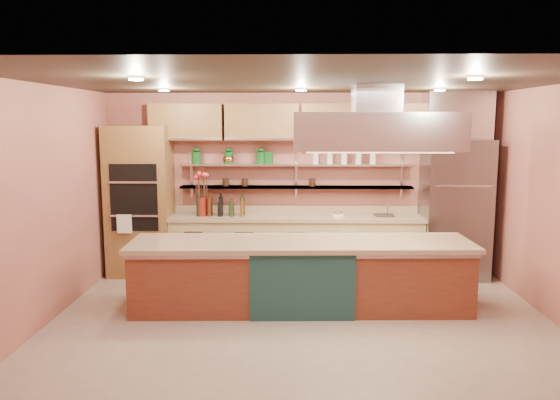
{
  "coord_description": "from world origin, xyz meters",
  "views": [
    {
      "loc": [
        -0.11,
        -6.06,
        2.39
      ],
      "look_at": [
        -0.27,
        1.0,
        1.35
      ],
      "focal_mm": 35.0,
      "sensor_mm": 36.0,
      "label": 1
    }
  ],
  "objects_px": {
    "green_canister": "(268,158)",
    "copper_kettle": "(228,159)",
    "refrigerator": "(455,209)",
    "flower_vase": "(202,207)",
    "kitchen_scale": "(338,213)",
    "island": "(301,275)"
  },
  "relations": [
    {
      "from": "island",
      "to": "flower_vase",
      "type": "height_order",
      "value": "flower_vase"
    },
    {
      "from": "island",
      "to": "kitchen_scale",
      "type": "relative_size",
      "value": 25.9
    },
    {
      "from": "green_canister",
      "to": "copper_kettle",
      "type": "bearing_deg",
      "value": 180.0
    },
    {
      "from": "refrigerator",
      "to": "kitchen_scale",
      "type": "distance_m",
      "value": 1.77
    },
    {
      "from": "refrigerator",
      "to": "flower_vase",
      "type": "height_order",
      "value": "refrigerator"
    },
    {
      "from": "copper_kettle",
      "to": "kitchen_scale",
      "type": "bearing_deg",
      "value": -7.39
    },
    {
      "from": "refrigerator",
      "to": "green_canister",
      "type": "bearing_deg",
      "value": 175.36
    },
    {
      "from": "island",
      "to": "flower_vase",
      "type": "xyz_separation_m",
      "value": [
        -1.5,
        1.48,
        0.63
      ]
    },
    {
      "from": "flower_vase",
      "to": "copper_kettle",
      "type": "bearing_deg",
      "value": 29.97
    },
    {
      "from": "refrigerator",
      "to": "kitchen_scale",
      "type": "height_order",
      "value": "refrigerator"
    },
    {
      "from": "kitchen_scale",
      "to": "copper_kettle",
      "type": "relative_size",
      "value": 1.02
    },
    {
      "from": "flower_vase",
      "to": "green_canister",
      "type": "height_order",
      "value": "green_canister"
    },
    {
      "from": "refrigerator",
      "to": "island",
      "type": "relative_size",
      "value": 0.5
    },
    {
      "from": "island",
      "to": "green_canister",
      "type": "bearing_deg",
      "value": 104.07
    },
    {
      "from": "flower_vase",
      "to": "copper_kettle",
      "type": "relative_size",
      "value": 1.8
    },
    {
      "from": "refrigerator",
      "to": "copper_kettle",
      "type": "height_order",
      "value": "refrigerator"
    },
    {
      "from": "kitchen_scale",
      "to": "green_canister",
      "type": "relative_size",
      "value": 0.86
    },
    {
      "from": "island",
      "to": "green_canister",
      "type": "distance_m",
      "value": 2.24
    },
    {
      "from": "flower_vase",
      "to": "kitchen_scale",
      "type": "distance_m",
      "value": 2.08
    },
    {
      "from": "island",
      "to": "green_canister",
      "type": "height_order",
      "value": "green_canister"
    },
    {
      "from": "copper_kettle",
      "to": "green_canister",
      "type": "xyz_separation_m",
      "value": [
        0.63,
        0.0,
        0.03
      ]
    },
    {
      "from": "refrigerator",
      "to": "kitchen_scale",
      "type": "relative_size",
      "value": 12.95
    }
  ]
}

